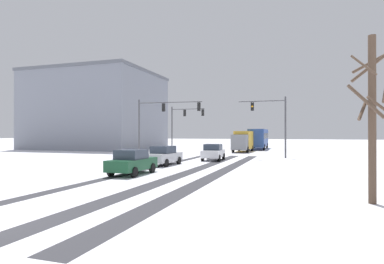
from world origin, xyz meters
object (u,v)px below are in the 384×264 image
car_silver_second (164,155)px  traffic_signal_near_right (273,117)px  car_white_lead (213,152)px  traffic_signal_near_left (161,115)px  box_truck_delivery (243,141)px  traffic_signal_far_left (183,120)px  office_building_far_left_block (98,111)px  bare_tree_sidewalk_near (372,112)px  car_dark_green_third (132,162)px  bus_oncoming (259,137)px

car_silver_second → traffic_signal_near_right: bearing=49.8°
car_white_lead → traffic_signal_near_right: bearing=32.8°
traffic_signal_near_left → box_truck_delivery: size_ratio=1.00×
traffic_signal_near_left → car_silver_second: traffic_signal_near_left is taller
traffic_signal_far_left → office_building_far_left_block: size_ratio=0.32×
car_silver_second → bare_tree_sidewalk_near: 17.59m
traffic_signal_near_right → box_truck_delivery: 13.66m
traffic_signal_near_left → car_dark_green_third: traffic_signal_near_left is taller
traffic_signal_far_left → traffic_signal_near_left: bearing=-84.6°
traffic_signal_far_left → car_silver_second: (4.69, -17.74, -3.78)m
traffic_signal_far_left → box_truck_delivery: bearing=29.2°
box_truck_delivery → car_dark_green_third: bearing=-95.2°
traffic_signal_near_right → traffic_signal_near_left: size_ratio=0.88×
traffic_signal_near_left → office_building_far_left_block: bearing=139.7°
traffic_signal_far_left → bus_oncoming: (9.04, 13.10, -2.60)m
traffic_signal_near_left → office_building_far_left_block: (-19.81, 16.83, 2.05)m
car_white_lead → car_dark_green_third: same height
traffic_signal_near_left → traffic_signal_far_left: same height
traffic_signal_near_left → traffic_signal_far_left: bearing=95.4°
box_truck_delivery → traffic_signal_far_left: bearing=-150.8°
bus_oncoming → box_truck_delivery: 8.86m
car_dark_green_third → car_white_lead: bearing=79.9°
traffic_signal_near_right → car_dark_green_third: bearing=-115.8°
traffic_signal_near_left → car_dark_green_third: size_ratio=1.80×
traffic_signal_near_right → traffic_signal_far_left: 15.18m
car_dark_green_third → office_building_far_left_block: office_building_far_left_block is taller
bus_oncoming → office_building_far_left_block: bearing=-167.7°
car_white_lead → car_dark_green_third: bearing=-100.1°
traffic_signal_near_left → car_white_lead: size_ratio=1.77×
traffic_signal_far_left → car_dark_green_third: traffic_signal_far_left is taller
car_white_lead → bus_oncoming: bearing=86.2°
bus_oncoming → traffic_signal_near_right: bearing=-79.7°
car_silver_second → box_truck_delivery: size_ratio=0.56×
traffic_signal_far_left → car_dark_green_third: 24.84m
traffic_signal_far_left → office_building_far_left_block: 20.26m
traffic_signal_near_right → car_white_lead: bearing=-147.2°
bare_tree_sidewalk_near → office_building_far_left_block: 51.60m
bus_oncoming → car_silver_second: bearing=-98.0°
traffic_signal_near_right → box_truck_delivery: (-5.12, 12.37, -2.72)m
bus_oncoming → bare_tree_sidewalk_near: (9.02, -41.95, 1.47)m
car_white_lead → car_dark_green_third: (-2.22, -12.43, 0.00)m
traffic_signal_near_right → box_truck_delivery: bearing=112.5°
car_dark_green_third → traffic_signal_near_left: bearing=106.6°
traffic_signal_far_left → bus_oncoming: traffic_signal_far_left is taller
car_white_lead → box_truck_delivery: bearing=88.7°
traffic_signal_near_left → bare_tree_sidewalk_near: traffic_signal_near_left is taller
traffic_signal_near_right → box_truck_delivery: size_ratio=0.88×
traffic_signal_far_left → bare_tree_sidewalk_near: size_ratio=1.02×
bus_oncoming → car_white_lead: bearing=-93.8°
traffic_signal_far_left → office_building_far_left_block: (-18.88, 7.01, 2.15)m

